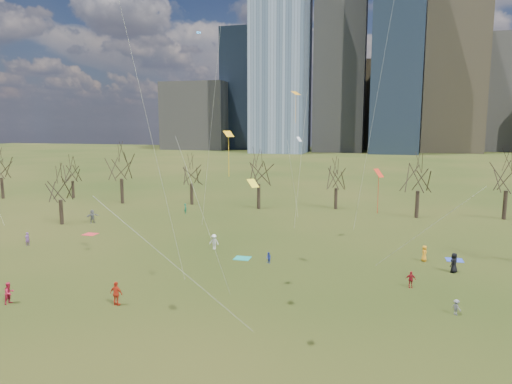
% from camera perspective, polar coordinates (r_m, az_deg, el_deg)
% --- Properties ---
extents(ground, '(500.00, 500.00, 0.00)m').
position_cam_1_polar(ground, '(34.59, -5.28, -14.43)').
color(ground, black).
rests_on(ground, ground).
extents(downtown_skyline, '(212.50, 78.00, 118.00)m').
position_cam_1_polar(downtown_skyline, '(242.27, 11.97, 14.30)').
color(downtown_skyline, slate).
rests_on(downtown_skyline, ground).
extents(bare_tree_row, '(113.04, 29.80, 9.50)m').
position_cam_1_polar(bare_tree_row, '(68.43, 5.37, 2.26)').
color(bare_tree_row, black).
rests_on(bare_tree_row, ground).
extents(blanket_teal, '(1.60, 1.50, 0.03)m').
position_cam_1_polar(blanket_teal, '(46.67, -1.72, -8.27)').
color(blanket_teal, '#178D7E').
rests_on(blanket_teal, ground).
extents(blanket_navy, '(1.60, 1.50, 0.03)m').
position_cam_1_polar(blanket_navy, '(50.18, 23.56, -7.79)').
color(blanket_navy, blue).
rests_on(blanket_navy, ground).
extents(blanket_crimson, '(1.60, 1.50, 0.03)m').
position_cam_1_polar(blanket_crimson, '(60.12, -20.01, -4.98)').
color(blanket_crimson, red).
rests_on(blanket_crimson, ground).
extents(person_2, '(0.71, 0.87, 1.67)m').
position_cam_1_polar(person_2, '(39.86, -28.47, -11.03)').
color(person_2, '#C01B3A').
rests_on(person_2, ground).
extents(person_3, '(0.82, 0.83, 1.15)m').
position_cam_1_polar(person_3, '(36.30, 23.75, -13.04)').
color(person_3, slate).
rests_on(person_3, ground).
extents(person_4, '(1.12, 0.58, 1.83)m').
position_cam_1_polar(person_4, '(36.38, -17.06, -12.05)').
color(person_4, red).
rests_on(person_4, ground).
extents(person_6, '(1.02, 1.07, 1.85)m').
position_cam_1_polar(person_6, '(45.81, 23.51, -8.12)').
color(person_6, black).
rests_on(person_6, ground).
extents(person_7, '(0.48, 0.62, 1.50)m').
position_cam_1_polar(person_7, '(57.34, -26.68, -5.25)').
color(person_7, '#784A94').
rests_on(person_7, ground).
extents(person_8, '(0.68, 0.67, 1.11)m').
position_cam_1_polar(person_8, '(44.88, 1.59, -8.24)').
color(person_8, '#293BB2').
rests_on(person_8, ground).
extents(person_9, '(1.10, 0.68, 1.64)m').
position_cam_1_polar(person_9, '(49.99, -5.27, -6.21)').
color(person_9, silver).
rests_on(person_9, ground).
extents(person_10, '(0.85, 0.43, 1.40)m').
position_cam_1_polar(person_10, '(40.56, 18.77, -10.31)').
color(person_10, maroon).
rests_on(person_10, ground).
extents(person_11, '(1.42, 1.72, 1.84)m').
position_cam_1_polar(person_11, '(66.75, -19.77, -2.87)').
color(person_11, '#5B5B60').
rests_on(person_11, ground).
extents(person_12, '(0.61, 0.84, 1.60)m').
position_cam_1_polar(person_12, '(48.43, 20.29, -7.21)').
color(person_12, orange).
rests_on(person_12, ground).
extents(person_13, '(0.61, 0.68, 1.57)m').
position_cam_1_polar(person_13, '(69.99, -8.80, -2.08)').
color(person_13, '#1A764E').
rests_on(person_13, ground).
extents(kites_airborne, '(67.23, 40.82, 36.18)m').
position_cam_1_polar(kites_airborne, '(42.90, 5.12, 9.71)').
color(kites_airborne, yellow).
rests_on(kites_airborne, ground).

